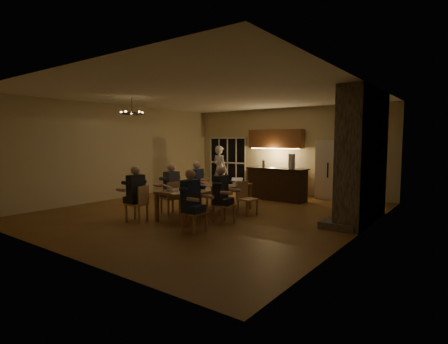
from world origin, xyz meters
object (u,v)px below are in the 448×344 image
(refrigerator, at_px, (331,170))
(chair_left_mid, at_px, (170,198))
(can_silver, at_px, (189,188))
(person_left_mid, at_px, (172,188))
(dining_table, at_px, (207,201))
(plate_left, at_px, (178,189))
(mug_front, at_px, (195,186))
(redcup_near, at_px, (183,192))
(laptop_f, at_px, (237,180))
(bar_blender, at_px, (292,161))
(standing_person, at_px, (220,169))
(mug_mid, at_px, (220,183))
(chair_right_near, at_px, (194,212))
(person_left_near, at_px, (136,194))
(person_right_mid, at_px, (221,194))
(bar_island, at_px, (277,184))
(can_cola, at_px, (234,180))
(person_left_far, at_px, (197,184))
(laptop_d, at_px, (214,184))
(bar_bottle, at_px, (263,164))
(chair_left_far, at_px, (199,193))
(laptop_e, at_px, (222,179))
(chair_right_mid, at_px, (224,205))
(person_right_near, at_px, (191,201))
(chair_left_near, at_px, (137,203))
(laptop_b, at_px, (191,187))
(chair_right_far, at_px, (248,199))
(laptop_a, at_px, (172,186))
(plate_near, at_px, (202,190))

(refrigerator, relative_size, chair_left_mid, 2.25)
(can_silver, bearing_deg, person_left_mid, 162.37)
(can_silver, bearing_deg, dining_table, 93.12)
(dining_table, bearing_deg, plate_left, -107.10)
(mug_front, distance_m, redcup_near, 1.01)
(laptop_f, bearing_deg, bar_blender, 45.77)
(standing_person, xyz_separation_m, mug_mid, (2.22, -2.92, -0.10))
(chair_right_near, distance_m, plate_left, 1.39)
(person_left_near, bearing_deg, person_right_mid, 125.38)
(mug_mid, bearing_deg, can_silver, -90.70)
(chair_left_mid, bearing_deg, bar_island, 174.53)
(can_cola, bearing_deg, person_left_far, -132.38)
(laptop_d, relative_size, bar_bottle, 1.33)
(person_left_far, bearing_deg, refrigerator, 140.72)
(chair_left_far, relative_size, redcup_near, 7.42)
(person_right_mid, bearing_deg, can_cola, 17.51)
(person_left_mid, distance_m, laptop_e, 1.62)
(person_right_mid, distance_m, mug_mid, 1.29)
(chair_right_mid, height_order, person_left_far, person_left_far)
(person_right_near, height_order, person_right_mid, same)
(person_right_mid, bearing_deg, chair_left_near, 114.43)
(laptop_b, height_order, bar_blender, bar_blender)
(can_cola, bearing_deg, redcup_near, -80.40)
(chair_right_far, bearing_deg, person_left_mid, 129.82)
(dining_table, xyz_separation_m, bar_blender, (0.94, 3.17, 0.95))
(chair_left_mid, height_order, redcup_near, chair_left_mid)
(mug_mid, bearing_deg, bar_blender, 71.67)
(chair_right_near, height_order, chair_right_mid, same)
(person_left_far, xyz_separation_m, standing_person, (-1.28, 2.82, 0.21))
(can_silver, bearing_deg, bar_island, 84.67)
(laptop_a, xyz_separation_m, redcup_near, (0.57, -0.22, -0.05))
(person_left_near, bearing_deg, bar_island, 167.07)
(person_left_mid, distance_m, person_right_mid, 1.70)
(chair_left_near, distance_m, person_right_mid, 2.08)
(dining_table, bearing_deg, bar_blender, 73.49)
(chair_right_far, bearing_deg, laptop_d, 142.09)
(person_right_near, height_order, plate_left, person_right_near)
(person_right_near, relative_size, person_left_mid, 1.00)
(chair_right_near, bearing_deg, chair_left_mid, 65.33)
(bar_island, distance_m, plate_near, 3.75)
(standing_person, relative_size, laptop_a, 5.62)
(chair_left_far, bearing_deg, mug_mid, 73.56)
(person_left_mid, height_order, mug_front, person_left_mid)
(bar_island, bearing_deg, laptop_a, -95.98)
(standing_person, relative_size, laptop_d, 5.62)
(refrigerator, height_order, plate_near, refrigerator)
(can_silver, bearing_deg, person_left_near, -136.70)
(person_right_near, xyz_separation_m, mug_mid, (-0.81, 2.13, 0.11))
(chair_left_far, xyz_separation_m, person_left_mid, (-0.02, -1.10, 0.24))
(person_right_near, bearing_deg, chair_right_mid, -3.10)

